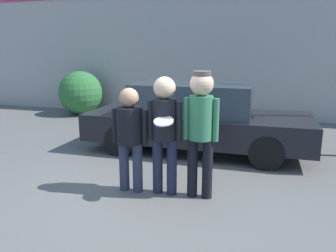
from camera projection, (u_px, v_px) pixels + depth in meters
name	position (u px, v px, depth m)	size (l,w,h in m)	color
ground_plane	(143.00, 195.00, 4.89)	(56.00, 56.00, 0.00)	#5B5956
storefront_building	(213.00, 51.00, 10.37)	(24.00, 0.22, 4.16)	#B2A89E
person_left	(130.00, 131.00, 4.85)	(0.56, 0.39, 1.59)	#2D3347
person_middle_with_frisbee	(165.00, 125.00, 4.72)	(0.51, 0.56, 1.75)	#1E2338
person_right	(201.00, 122.00, 4.60)	(0.50, 0.33, 1.84)	black
parked_car_near	(196.00, 118.00, 6.93)	(4.62, 1.77, 1.45)	black
shrub	(81.00, 93.00, 10.99)	(1.45, 1.45, 1.45)	#2D6B33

